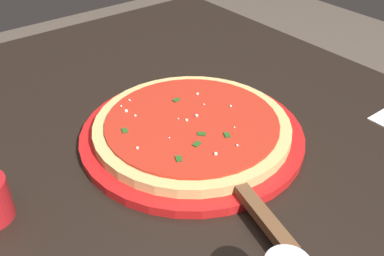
% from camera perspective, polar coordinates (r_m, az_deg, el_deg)
% --- Properties ---
extents(restaurant_table, '(1.08, 0.81, 0.73)m').
position_cam_1_polar(restaurant_table, '(0.82, 1.06, -7.04)').
color(restaurant_table, black).
rests_on(restaurant_table, ground_plane).
extents(serving_plate, '(0.35, 0.35, 0.01)m').
position_cam_1_polar(serving_plate, '(0.70, 0.00, -0.87)').
color(serving_plate, red).
rests_on(serving_plate, restaurant_table).
extents(pizza, '(0.31, 0.31, 0.02)m').
position_cam_1_polar(pizza, '(0.69, -0.00, 0.25)').
color(pizza, '#DBB26B').
rests_on(pizza, serving_plate).
extents(pizza_server, '(0.22, 0.09, 0.01)m').
position_cam_1_polar(pizza_server, '(0.58, 6.91, -8.64)').
color(pizza_server, silver).
rests_on(pizza_server, serving_plate).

